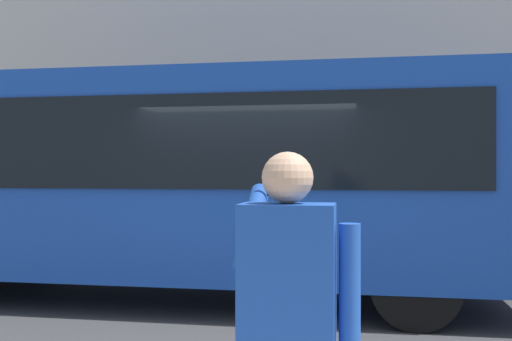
# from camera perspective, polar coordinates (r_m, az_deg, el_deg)

# --- Properties ---
(ground_plane) EXTENTS (60.00, 60.00, 0.00)m
(ground_plane) POSITION_cam_1_polar(r_m,az_deg,el_deg) (7.57, -0.18, -13.47)
(ground_plane) COLOR #38383A
(red_bus) EXTENTS (9.05, 2.54, 3.08)m
(red_bus) POSITION_cam_1_polar(r_m,az_deg,el_deg) (8.25, -7.07, -0.55)
(red_bus) COLOR #1947AD
(red_bus) RESTS_ON ground_plane
(pedestrian_photographer) EXTENTS (0.53, 0.52, 1.70)m
(pedestrian_photographer) POSITION_cam_1_polar(r_m,az_deg,el_deg) (2.61, 3.13, -13.95)
(pedestrian_photographer) COLOR #1E2347
(pedestrian_photographer) RESTS_ON sidewalk_curb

